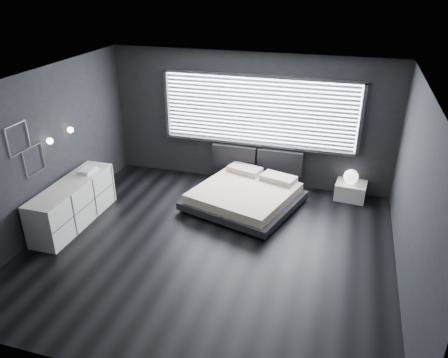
% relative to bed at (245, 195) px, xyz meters
% --- Properties ---
extents(room, '(6.04, 6.00, 2.80)m').
position_rel_bed_xyz_m(room, '(-0.22, -1.59, 1.17)').
color(room, black).
rests_on(room, ground).
extents(window, '(4.14, 0.09, 1.52)m').
position_rel_bed_xyz_m(window, '(-0.02, 1.11, 1.38)').
color(window, white).
rests_on(window, ground).
extents(headboard, '(1.96, 0.16, 0.52)m').
position_rel_bed_xyz_m(headboard, '(-0.01, 1.05, 0.34)').
color(headboard, black).
rests_on(headboard, ground).
extents(sconce_near, '(0.18, 0.11, 0.11)m').
position_rel_bed_xyz_m(sconce_near, '(-3.10, -1.54, 1.37)').
color(sconce_near, silver).
rests_on(sconce_near, ground).
extents(sconce_far, '(0.18, 0.11, 0.11)m').
position_rel_bed_xyz_m(sconce_far, '(-3.10, -0.94, 1.37)').
color(sconce_far, silver).
rests_on(sconce_far, ground).
extents(wall_art_upper, '(0.01, 0.48, 0.48)m').
position_rel_bed_xyz_m(wall_art_upper, '(-3.19, -2.14, 1.62)').
color(wall_art_upper, '#47474C').
rests_on(wall_art_upper, ground).
extents(wall_art_lower, '(0.01, 0.48, 0.48)m').
position_rel_bed_xyz_m(wall_art_lower, '(-3.19, -1.89, 1.15)').
color(wall_art_lower, '#47474C').
rests_on(wall_art_lower, ground).
extents(bed, '(2.39, 2.33, 0.50)m').
position_rel_bed_xyz_m(bed, '(0.00, 0.00, 0.00)').
color(bed, black).
rests_on(bed, ground).
extents(nightstand, '(0.64, 0.55, 0.35)m').
position_rel_bed_xyz_m(nightstand, '(1.99, 0.91, -0.06)').
color(nightstand, silver).
rests_on(nightstand, ground).
extents(orb_lamp, '(0.29, 0.29, 0.29)m').
position_rel_bed_xyz_m(orb_lamp, '(1.97, 0.91, 0.26)').
color(orb_lamp, white).
rests_on(orb_lamp, nightstand).
extents(dresser, '(0.57, 2.00, 0.80)m').
position_rel_bed_xyz_m(dresser, '(-2.86, -1.50, 0.17)').
color(dresser, silver).
rests_on(dresser, ground).
extents(book_stack, '(0.30, 0.37, 0.07)m').
position_rel_bed_xyz_m(book_stack, '(-2.84, -0.97, 0.60)').
color(book_stack, white).
rests_on(book_stack, dresser).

